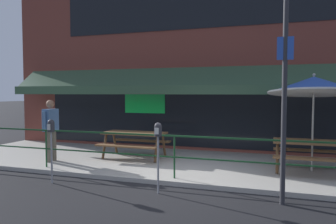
% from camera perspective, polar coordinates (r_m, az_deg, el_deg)
% --- Properties ---
extents(ground_plane, '(120.00, 120.00, 0.00)m').
position_cam_1_polar(ground_plane, '(7.21, 0.38, -12.78)').
color(ground_plane, black).
extents(patio_deck, '(15.00, 4.00, 0.10)m').
position_cam_1_polar(patio_deck, '(9.07, 4.40, -9.12)').
color(patio_deck, '#ADA89E').
rests_on(patio_deck, ground).
extents(restaurant_building, '(15.00, 1.60, 6.88)m').
position_cam_1_polar(restaurant_building, '(11.11, 7.35, 10.63)').
color(restaurant_building, brown).
rests_on(restaurant_building, ground).
extents(patio_railing, '(13.84, 0.04, 0.97)m').
position_cam_1_polar(patio_railing, '(7.32, 1.13, -6.13)').
color(patio_railing, '#194723').
rests_on(patio_railing, patio_deck).
extents(picnic_table_left, '(1.80, 1.42, 0.76)m').
position_cam_1_polar(picnic_table_left, '(9.59, -5.88, -4.46)').
color(picnic_table_left, brown).
rests_on(picnic_table_left, patio_deck).
extents(picnic_table_centre, '(1.80, 1.42, 0.76)m').
position_cam_1_polar(picnic_table_centre, '(8.54, 23.93, -5.69)').
color(picnic_table_centre, brown).
rests_on(picnic_table_centre, patio_deck).
extents(patio_umbrella_centre, '(2.14, 2.14, 2.40)m').
position_cam_1_polar(patio_umbrella_centre, '(8.63, 24.05, 4.22)').
color(patio_umbrella_centre, '#B7B2A8').
rests_on(patio_umbrella_centre, patio_deck).
extents(pedestrian_walking, '(0.26, 0.62, 1.71)m').
position_cam_1_polar(pedestrian_walking, '(9.64, -19.76, -2.49)').
color(pedestrian_walking, '#665B4C').
rests_on(pedestrian_walking, patio_deck).
extents(parking_meter_near, '(0.15, 0.16, 1.42)m').
position_cam_1_polar(parking_meter_near, '(7.67, -19.69, -3.26)').
color(parking_meter_near, gray).
rests_on(parking_meter_near, ground).
extents(parking_meter_far, '(0.15, 0.16, 1.42)m').
position_cam_1_polar(parking_meter_far, '(6.48, -1.75, -4.25)').
color(parking_meter_far, gray).
rests_on(parking_meter_far, ground).
extents(street_sign_pole, '(0.28, 0.09, 3.87)m').
position_cam_1_polar(street_sign_pole, '(6.13, 19.61, 3.02)').
color(street_sign_pole, '#2D2D33').
rests_on(street_sign_pole, ground).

